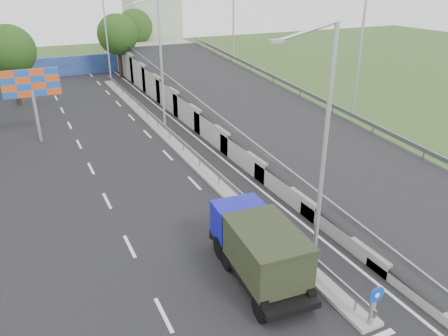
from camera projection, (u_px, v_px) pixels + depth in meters
road_surface at (147, 165)px, 29.24m from camera, size 26.00×90.00×0.04m
median at (170, 139)px, 33.68m from camera, size 1.00×44.00×0.20m
overpass_ramp at (255, 106)px, 35.98m from camera, size 10.00×50.00×3.50m
median_guardrail at (169, 131)px, 33.42m from camera, size 0.09×44.00×0.71m
sign_bollard at (374, 306)px, 15.31m from camera, size 0.64×0.23×1.67m
lamp_post_near at (321, 143)px, 16.57m from camera, size 2.74×0.18×10.08m
lamp_post_mid at (159, 60)px, 33.07m from camera, size 2.74×0.18×10.08m
lamp_post_far at (104, 32)px, 49.56m from camera, size 2.74×0.18×10.08m
blue_wall at (66, 66)px, 54.74m from camera, size 30.00×0.50×2.40m
church at (152, 22)px, 65.22m from camera, size 7.00×7.00×13.80m
billboard at (32, 87)px, 31.77m from camera, size 4.00×0.24×5.50m
tree_left_mid at (9, 51)px, 40.86m from camera, size 4.80×4.80×7.60m
tree_median_far at (117, 34)px, 52.21m from camera, size 4.80×4.80×7.60m
tree_ramp_far at (135, 27)px, 59.56m from camera, size 4.80×4.80×7.60m
dump_truck at (258, 247)px, 17.85m from camera, size 2.71×6.23×2.68m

